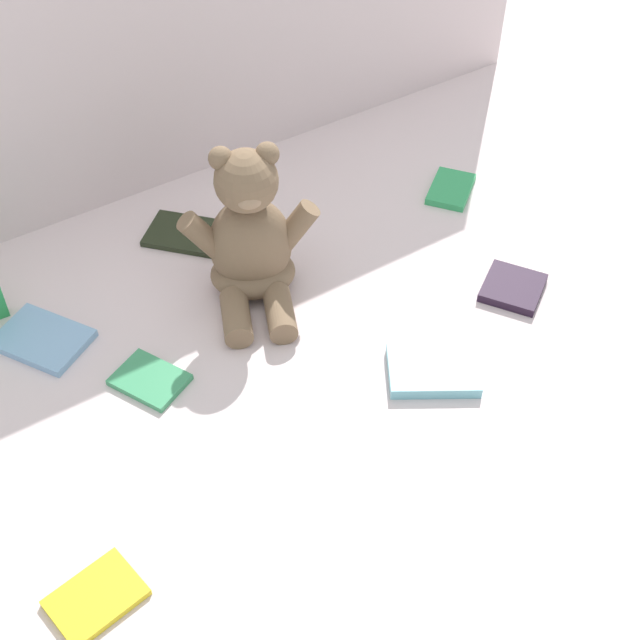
{
  "coord_description": "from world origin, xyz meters",
  "views": [
    {
      "loc": [
        -0.48,
        -0.84,
        1.0
      ],
      "look_at": [
        0.0,
        -0.1,
        0.1
      ],
      "focal_mm": 48.95,
      "sensor_mm": 36.0,
      "label": 1
    }
  ],
  "objects_px": {
    "book_case_5": "(43,339)",
    "book_case_7": "(186,234)",
    "teddy_bear": "(251,242)",
    "book_case_0": "(433,370)",
    "book_case_4": "(150,380)",
    "book_case_3": "(451,189)",
    "book_case_1": "(513,288)",
    "book_case_6": "(96,598)"
  },
  "relations": [
    {
      "from": "book_case_5",
      "to": "book_case_7",
      "type": "distance_m",
      "value": 0.32
    },
    {
      "from": "teddy_bear",
      "to": "book_case_0",
      "type": "distance_m",
      "value": 0.35
    },
    {
      "from": "teddy_bear",
      "to": "book_case_5",
      "type": "bearing_deg",
      "value": -168.65
    },
    {
      "from": "book_case_4",
      "to": "book_case_3",
      "type": "bearing_deg",
      "value": -15.76
    },
    {
      "from": "book_case_3",
      "to": "book_case_4",
      "type": "distance_m",
      "value": 0.68
    },
    {
      "from": "book_case_3",
      "to": "book_case_7",
      "type": "bearing_deg",
      "value": -145.18
    },
    {
      "from": "book_case_1",
      "to": "book_case_5",
      "type": "xyz_separation_m",
      "value": [
        -0.69,
        0.31,
        -0.0
      ]
    },
    {
      "from": "book_case_5",
      "to": "book_case_0",
      "type": "bearing_deg",
      "value": 109.72
    },
    {
      "from": "book_case_0",
      "to": "book_case_6",
      "type": "bearing_deg",
      "value": -51.44
    },
    {
      "from": "book_case_6",
      "to": "teddy_bear",
      "type": "bearing_deg",
      "value": 120.67
    },
    {
      "from": "book_case_5",
      "to": "book_case_6",
      "type": "relative_size",
      "value": 1.28
    },
    {
      "from": "book_case_0",
      "to": "book_case_7",
      "type": "xyz_separation_m",
      "value": [
        -0.16,
        0.49,
        -0.0
      ]
    },
    {
      "from": "teddy_bear",
      "to": "book_case_7",
      "type": "height_order",
      "value": "teddy_bear"
    },
    {
      "from": "teddy_bear",
      "to": "book_case_6",
      "type": "distance_m",
      "value": 0.58
    },
    {
      "from": "book_case_1",
      "to": "book_case_5",
      "type": "relative_size",
      "value": 0.7
    },
    {
      "from": "teddy_bear",
      "to": "book_case_7",
      "type": "bearing_deg",
      "value": 124.05
    },
    {
      "from": "teddy_bear",
      "to": "book_case_7",
      "type": "distance_m",
      "value": 0.21
    },
    {
      "from": "book_case_0",
      "to": "book_case_3",
      "type": "distance_m",
      "value": 0.46
    },
    {
      "from": "book_case_3",
      "to": "book_case_7",
      "type": "height_order",
      "value": "book_case_3"
    },
    {
      "from": "teddy_bear",
      "to": "book_case_5",
      "type": "distance_m",
      "value": 0.36
    },
    {
      "from": "book_case_4",
      "to": "book_case_5",
      "type": "relative_size",
      "value": 0.75
    },
    {
      "from": "book_case_5",
      "to": "book_case_6",
      "type": "xyz_separation_m",
      "value": [
        -0.1,
        -0.45,
        -0.0
      ]
    },
    {
      "from": "book_case_4",
      "to": "teddy_bear",
      "type": "bearing_deg",
      "value": -4.22
    },
    {
      "from": "book_case_1",
      "to": "book_case_3",
      "type": "bearing_deg",
      "value": -140.42
    },
    {
      "from": "book_case_5",
      "to": "book_case_6",
      "type": "bearing_deg",
      "value": 46.5
    },
    {
      "from": "book_case_5",
      "to": "book_case_3",
      "type": "bearing_deg",
      "value": 145.6
    },
    {
      "from": "book_case_0",
      "to": "book_case_1",
      "type": "distance_m",
      "value": 0.23
    },
    {
      "from": "book_case_3",
      "to": "book_case_5",
      "type": "relative_size",
      "value": 0.78
    },
    {
      "from": "book_case_6",
      "to": "book_case_7",
      "type": "height_order",
      "value": "same"
    },
    {
      "from": "teddy_bear",
      "to": "book_case_4",
      "type": "distance_m",
      "value": 0.27
    },
    {
      "from": "teddy_bear",
      "to": "book_case_1",
      "type": "height_order",
      "value": "teddy_bear"
    },
    {
      "from": "teddy_bear",
      "to": "book_case_0",
      "type": "bearing_deg",
      "value": -43.44
    },
    {
      "from": "teddy_bear",
      "to": "book_case_5",
      "type": "xyz_separation_m",
      "value": [
        -0.34,
        0.07,
        -0.09
      ]
    },
    {
      "from": "teddy_bear",
      "to": "book_case_1",
      "type": "xyz_separation_m",
      "value": [
        0.35,
        -0.24,
        -0.09
      ]
    },
    {
      "from": "teddy_bear",
      "to": "book_case_6",
      "type": "relative_size",
      "value": 2.5
    },
    {
      "from": "book_case_7",
      "to": "book_case_0",
      "type": "bearing_deg",
      "value": -114.34
    },
    {
      "from": "book_case_5",
      "to": "book_case_7",
      "type": "height_order",
      "value": "book_case_5"
    },
    {
      "from": "book_case_0",
      "to": "book_case_6",
      "type": "distance_m",
      "value": 0.57
    },
    {
      "from": "book_case_5",
      "to": "book_case_7",
      "type": "bearing_deg",
      "value": 168.6
    },
    {
      "from": "book_case_6",
      "to": "book_case_7",
      "type": "relative_size",
      "value": 0.8
    },
    {
      "from": "book_case_3",
      "to": "book_case_4",
      "type": "xyz_separation_m",
      "value": [
        -0.67,
        -0.12,
        -0.0
      ]
    },
    {
      "from": "book_case_3",
      "to": "book_case_4",
      "type": "relative_size",
      "value": 1.03
    }
  ]
}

